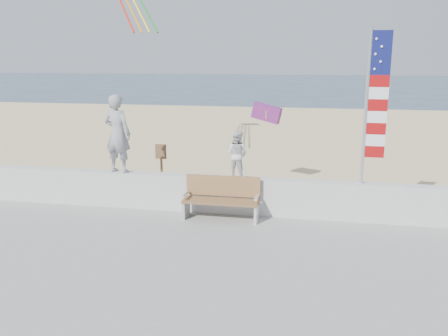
{
  "coord_description": "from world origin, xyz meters",
  "views": [
    {
      "loc": [
        2.31,
        -9.04,
        3.91
      ],
      "look_at": [
        0.2,
        1.8,
        1.35
      ],
      "focal_mm": 38.0,
      "sensor_mm": 36.0,
      "label": 1
    }
  ],
  "objects": [
    {
      "name": "bench",
      "position": [
        0.19,
        1.55,
        0.69
      ],
      "size": [
        1.8,
        0.57,
        1.0
      ],
      "color": "brown",
      "rests_on": "boardwalk"
    },
    {
      "name": "ground",
      "position": [
        0.0,
        0.0,
        0.0
      ],
      "size": [
        220.0,
        220.0,
        0.0
      ],
      "primitive_type": "plane",
      "color": "#2C4058",
      "rests_on": "ground"
    },
    {
      "name": "sand",
      "position": [
        0.0,
        9.0,
        0.04
      ],
      "size": [
        90.0,
        40.0,
        0.08
      ],
      "primitive_type": "cube",
      "color": "beige",
      "rests_on": "ground"
    },
    {
      "name": "child",
      "position": [
        0.48,
        2.0,
        1.66
      ],
      "size": [
        0.67,
        0.6,
        1.15
      ],
      "primitive_type": "imported",
      "rotation": [
        0.0,
        0.0,
        2.8
      ],
      "color": "silver",
      "rests_on": "seawall"
    },
    {
      "name": "flag",
      "position": [
        3.53,
        2.0,
        2.99
      ],
      "size": [
        0.5,
        0.08,
        3.5
      ],
      "color": "silver",
      "rests_on": "seawall"
    },
    {
      "name": "parafoil_kite",
      "position": [
        0.89,
        4.98,
        2.33
      ],
      "size": [
        0.95,
        0.45,
        0.63
      ],
      "color": "red",
      "rests_on": "ground"
    },
    {
      "name": "sign",
      "position": [
        -1.97,
        3.58,
        0.94
      ],
      "size": [
        0.32,
        0.07,
        1.46
      ],
      "color": "brown",
      "rests_on": "sand"
    },
    {
      "name": "adult",
      "position": [
        -2.56,
        2.0,
        2.07
      ],
      "size": [
        0.8,
        0.61,
        1.97
      ],
      "primitive_type": "imported",
      "rotation": [
        0.0,
        0.0,
        2.94
      ],
      "color": "gray",
      "rests_on": "seawall"
    },
    {
      "name": "seawall",
      "position": [
        0.0,
        2.0,
        0.63
      ],
      "size": [
        30.0,
        0.35,
        0.9
      ],
      "primitive_type": "cube",
      "color": "silver",
      "rests_on": "boardwalk"
    }
  ]
}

